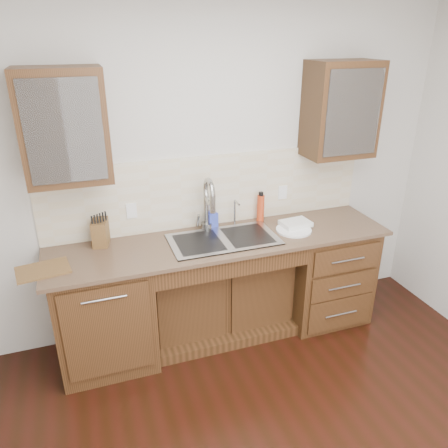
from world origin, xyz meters
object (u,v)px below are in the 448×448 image
object	(u,v)px
cutting_board	(43,270)
soap_bottle	(211,216)
water_bottle	(261,208)
plate	(294,230)
knife_block	(100,232)

from	to	relation	value
cutting_board	soap_bottle	bearing A→B (deg)	14.01
water_bottle	plate	size ratio (longest dim) A/B	0.80
cutting_board	water_bottle	bearing A→B (deg)	10.10
water_bottle	knife_block	distance (m)	1.32
water_bottle	knife_block	size ratio (longest dim) A/B	1.17
soap_bottle	knife_block	size ratio (longest dim) A/B	0.96
water_bottle	plate	xyz separation A→B (m)	(0.18, -0.28, -0.11)
knife_block	cutting_board	size ratio (longest dim) A/B	0.57
water_bottle	cutting_board	bearing A→B (deg)	-169.90
soap_bottle	cutting_board	distance (m)	1.34
soap_bottle	cutting_board	xyz separation A→B (m)	(-1.30, -0.32, -0.09)
water_bottle	cutting_board	size ratio (longest dim) A/B	0.67
soap_bottle	plate	distance (m)	0.68
soap_bottle	plate	size ratio (longest dim) A/B	0.65
water_bottle	plate	world-z (taller)	water_bottle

